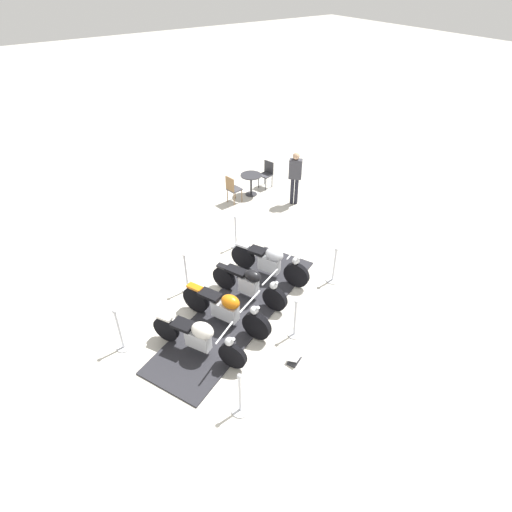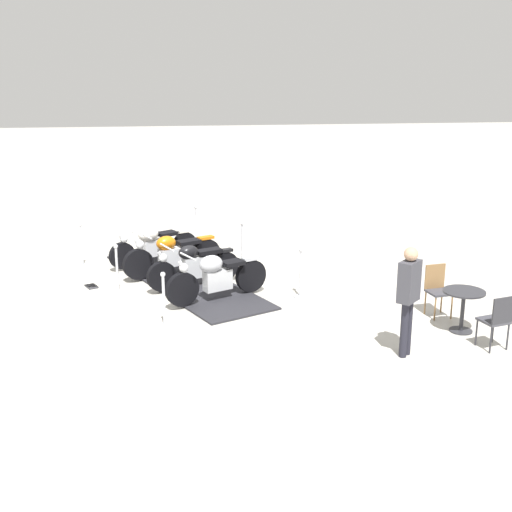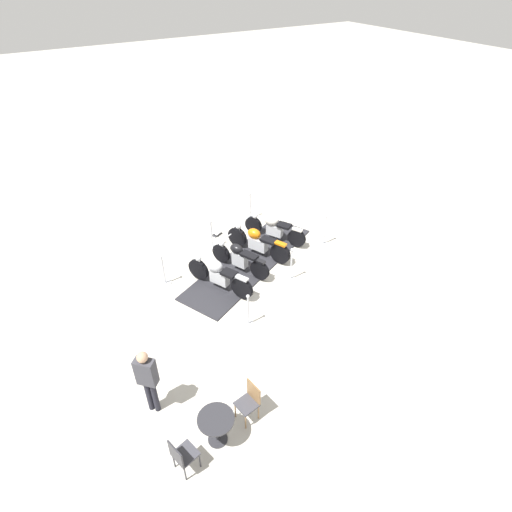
{
  "view_description": "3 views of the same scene",
  "coord_description": "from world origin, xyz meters",
  "px_view_note": "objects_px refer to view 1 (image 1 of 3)",
  "views": [
    {
      "loc": [
        6.23,
        -3.76,
        6.89
      ],
      "look_at": [
        -0.49,
        0.86,
        0.95
      ],
      "focal_mm": 29.64,
      "sensor_mm": 36.0,
      "label": 1
    },
    {
      "loc": [
        0.35,
        13.58,
        4.38
      ],
      "look_at": [
        -1.43,
        0.96,
        0.76
      ],
      "focal_mm": 46.47,
      "sensor_mm": 36.0,
      "label": 2
    },
    {
      "loc": [
        -8.76,
        5.15,
        7.82
      ],
      "look_at": [
        -0.93,
        0.33,
        0.96
      ],
      "focal_mm": 28.73,
      "sensor_mm": 36.0,
      "label": 3
    }
  ],
  "objects_px": {
    "stanchion_left_rear": "(236,236)",
    "cafe_chair_across_table": "(267,173)",
    "motorcycle_black": "(249,284)",
    "cafe_chair_near_table": "(233,188)",
    "motorcycle_cream": "(199,337)",
    "info_placard": "(294,359)",
    "motorcycle_chrome": "(270,261)",
    "stanchion_left_front": "(121,335)",
    "stanchion_left_mid": "(187,277)",
    "motorcycle_copper": "(226,309)",
    "cafe_table": "(251,180)",
    "stanchion_right_mid": "(295,323)",
    "stanchion_right_front": "(240,400)",
    "stanchion_right_rear": "(334,271)",
    "bystander_person": "(295,174)"
  },
  "relations": [
    {
      "from": "stanchion_left_front",
      "to": "stanchion_right_front",
      "type": "bearing_deg",
      "value": 24.68
    },
    {
      "from": "stanchion_left_mid",
      "to": "stanchion_left_rear",
      "type": "distance_m",
      "value": 2.2
    },
    {
      "from": "stanchion_right_rear",
      "to": "stanchion_right_front",
      "type": "bearing_deg",
      "value": -65.32
    },
    {
      "from": "stanchion_right_front",
      "to": "stanchion_right_mid",
      "type": "bearing_deg",
      "value": 114.68
    },
    {
      "from": "motorcycle_copper",
      "to": "stanchion_left_rear",
      "type": "relative_size",
      "value": 2.11
    },
    {
      "from": "motorcycle_cream",
      "to": "bystander_person",
      "type": "xyz_separation_m",
      "value": [
        -3.99,
        5.67,
        0.56
      ]
    },
    {
      "from": "motorcycle_cream",
      "to": "cafe_chair_near_table",
      "type": "height_order",
      "value": "cafe_chair_near_table"
    },
    {
      "from": "stanchion_right_rear",
      "to": "cafe_chair_across_table",
      "type": "xyz_separation_m",
      "value": [
        -5.27,
        1.7,
        0.23
      ]
    },
    {
      "from": "bystander_person",
      "to": "info_placard",
      "type": "bearing_deg",
      "value": 7.53
    },
    {
      "from": "motorcycle_copper",
      "to": "stanchion_right_mid",
      "type": "distance_m",
      "value": 1.54
    },
    {
      "from": "info_placard",
      "to": "stanchion_right_front",
      "type": "bearing_deg",
      "value": -12.29
    },
    {
      "from": "stanchion_right_rear",
      "to": "bystander_person",
      "type": "height_order",
      "value": "bystander_person"
    },
    {
      "from": "motorcycle_cream",
      "to": "stanchion_right_rear",
      "type": "distance_m",
      "value": 3.96
    },
    {
      "from": "stanchion_left_mid",
      "to": "motorcycle_black",
      "type": "bearing_deg",
      "value": 42.98
    },
    {
      "from": "stanchion_right_mid",
      "to": "bystander_person",
      "type": "bearing_deg",
      "value": 141.47
    },
    {
      "from": "motorcycle_copper",
      "to": "bystander_person",
      "type": "relative_size",
      "value": 1.21
    },
    {
      "from": "motorcycle_cream",
      "to": "stanchion_left_front",
      "type": "xyz_separation_m",
      "value": [
        -1.08,
        -1.28,
        -0.12
      ]
    },
    {
      "from": "stanchion_left_mid",
      "to": "stanchion_left_rear",
      "type": "bearing_deg",
      "value": 114.68
    },
    {
      "from": "stanchion_right_rear",
      "to": "stanchion_left_rear",
      "type": "distance_m",
      "value": 2.95
    },
    {
      "from": "motorcycle_chrome",
      "to": "stanchion_left_front",
      "type": "height_order",
      "value": "stanchion_left_front"
    },
    {
      "from": "info_placard",
      "to": "cafe_table",
      "type": "distance_m",
      "value": 7.39
    },
    {
      "from": "motorcycle_cream",
      "to": "stanchion_left_rear",
      "type": "height_order",
      "value": "stanchion_left_rear"
    },
    {
      "from": "motorcycle_cream",
      "to": "motorcycle_black",
      "type": "height_order",
      "value": "motorcycle_black"
    },
    {
      "from": "stanchion_left_mid",
      "to": "stanchion_left_front",
      "type": "bearing_deg",
      "value": -65.32
    },
    {
      "from": "info_placard",
      "to": "cafe_chair_across_table",
      "type": "bearing_deg",
      "value": -146.24
    },
    {
      "from": "stanchion_left_rear",
      "to": "info_placard",
      "type": "xyz_separation_m",
      "value": [
        4.18,
        -1.22,
        -0.3
      ]
    },
    {
      "from": "motorcycle_copper",
      "to": "cafe_chair_across_table",
      "type": "relative_size",
      "value": 2.33
    },
    {
      "from": "motorcycle_chrome",
      "to": "stanchion_right_rear",
      "type": "height_order",
      "value": "stanchion_right_rear"
    },
    {
      "from": "motorcycle_black",
      "to": "stanchion_right_rear",
      "type": "relative_size",
      "value": 1.91
    },
    {
      "from": "stanchion_right_front",
      "to": "cafe_chair_near_table",
      "type": "xyz_separation_m",
      "value": [
        -6.79,
        4.08,
        0.23
      ]
    },
    {
      "from": "motorcycle_black",
      "to": "motorcycle_chrome",
      "type": "distance_m",
      "value": 0.99
    },
    {
      "from": "stanchion_right_mid",
      "to": "cafe_chair_across_table",
      "type": "xyz_separation_m",
      "value": [
        -6.19,
        3.7,
        0.17
      ]
    },
    {
      "from": "stanchion_right_front",
      "to": "stanchion_left_front",
      "type": "bearing_deg",
      "value": -155.32
    },
    {
      "from": "stanchion_right_front",
      "to": "info_placard",
      "type": "height_order",
      "value": "stanchion_right_front"
    },
    {
      "from": "stanchion_right_rear",
      "to": "cafe_chair_near_table",
      "type": "xyz_separation_m",
      "value": [
        -4.95,
        0.09,
        0.23
      ]
    },
    {
      "from": "stanchion_left_mid",
      "to": "stanchion_left_rear",
      "type": "height_order",
      "value": "stanchion_left_mid"
    },
    {
      "from": "stanchion_left_rear",
      "to": "cafe_chair_across_table",
      "type": "relative_size",
      "value": 1.1
    },
    {
      "from": "motorcycle_black",
      "to": "stanchion_left_rear",
      "type": "xyz_separation_m",
      "value": [
        -2.07,
        0.92,
        -0.12
      ]
    },
    {
      "from": "stanchion_left_rear",
      "to": "info_placard",
      "type": "bearing_deg",
      "value": -16.32
    },
    {
      "from": "info_placard",
      "to": "cafe_table",
      "type": "height_order",
      "value": "cafe_table"
    },
    {
      "from": "stanchion_right_front",
      "to": "stanchion_left_rear",
      "type": "height_order",
      "value": "stanchion_right_front"
    },
    {
      "from": "stanchion_right_front",
      "to": "stanchion_right_rear",
      "type": "bearing_deg",
      "value": 114.68
    },
    {
      "from": "info_placard",
      "to": "cafe_chair_across_table",
      "type": "distance_m",
      "value": 7.96
    },
    {
      "from": "stanchion_left_rear",
      "to": "motorcycle_black",
      "type": "bearing_deg",
      "value": -24.02
    },
    {
      "from": "motorcycle_black",
      "to": "motorcycle_cream",
      "type": "bearing_deg",
      "value": -87.77
    },
    {
      "from": "motorcycle_copper",
      "to": "cafe_chair_near_table",
      "type": "relative_size",
      "value": 2.28
    },
    {
      "from": "motorcycle_cream",
      "to": "stanchion_right_mid",
      "type": "bearing_deg",
      "value": 41.94
    },
    {
      "from": "motorcycle_black",
      "to": "stanchion_left_front",
      "type": "height_order",
      "value": "stanchion_left_front"
    },
    {
      "from": "cafe_chair_near_table",
      "to": "motorcycle_cream",
      "type": "bearing_deg",
      "value": -136.36
    },
    {
      "from": "motorcycle_black",
      "to": "stanchion_right_front",
      "type": "relative_size",
      "value": 1.89
    }
  ]
}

